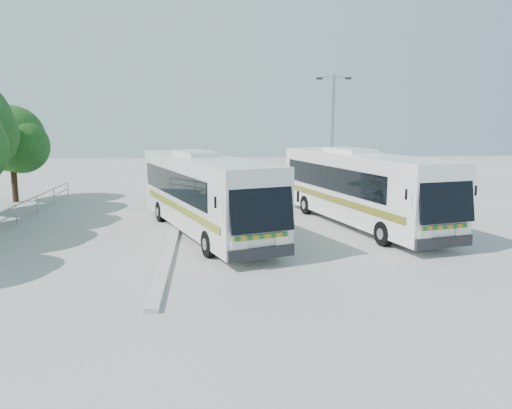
{
  "coord_description": "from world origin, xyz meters",
  "views": [
    {
      "loc": [
        -0.75,
        -18.49,
        4.95
      ],
      "look_at": [
        1.14,
        1.4,
        1.6
      ],
      "focal_mm": 35.0,
      "sensor_mm": 36.0,
      "label": 1
    }
  ],
  "objects": [
    {
      "name": "coach_main",
      "position": [
        -0.99,
        3.42,
        1.86
      ],
      "size": [
        6.29,
        12.37,
        3.4
      ],
      "rotation": [
        0.0,
        0.0,
        0.33
      ],
      "color": "silver",
      "rests_on": "ground"
    },
    {
      "name": "kerb_divider",
      "position": [
        -2.3,
        2.0,
        0.07
      ],
      "size": [
        0.4,
        16.0,
        0.15
      ],
      "primitive_type": "cube",
      "color": "#B2B2AD",
      "rests_on": "ground"
    },
    {
      "name": "ground",
      "position": [
        0.0,
        0.0,
        0.0
      ],
      "size": [
        100.0,
        100.0,
        0.0
      ],
      "primitive_type": "plane",
      "color": "#A6A6A0",
      "rests_on": "ground"
    },
    {
      "name": "lamppost",
      "position": [
        5.69,
        7.21,
        4.05
      ],
      "size": [
        1.79,
        0.45,
        7.33
      ],
      "rotation": [
        0.0,
        0.0,
        -0.16
      ],
      "color": "#93969B",
      "rests_on": "ground"
    },
    {
      "name": "tree_far_e",
      "position": [
        -12.63,
        13.3,
        3.89
      ],
      "size": [
        4.54,
        4.28,
        5.92
      ],
      "color": "#382314",
      "rests_on": "ground"
    },
    {
      "name": "coach_adjacent",
      "position": [
        6.38,
        4.48,
        1.88
      ],
      "size": [
        5.29,
        12.59,
        3.43
      ],
      "rotation": [
        0.0,
        0.0,
        0.24
      ],
      "color": "white",
      "rests_on": "ground"
    }
  ]
}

